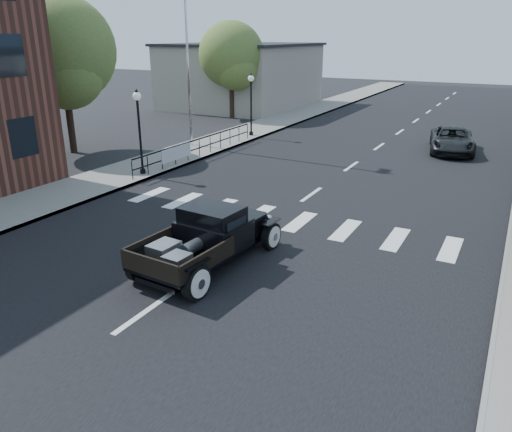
% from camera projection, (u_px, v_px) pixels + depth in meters
% --- Properties ---
extents(ground, '(120.00, 120.00, 0.00)m').
position_uv_depth(ground, '(215.00, 263.00, 13.76)').
color(ground, black).
rests_on(ground, ground).
extents(road, '(14.00, 80.00, 0.02)m').
position_uv_depth(road, '(369.00, 154.00, 26.18)').
color(road, black).
rests_on(road, ground).
extents(road_markings, '(12.00, 60.00, 0.06)m').
position_uv_depth(road_markings, '(337.00, 177.00, 22.04)').
color(road_markings, silver).
rests_on(road_markings, ground).
extents(sidewalk_left, '(3.00, 80.00, 0.15)m').
position_uv_depth(sidewalk_left, '(230.00, 138.00, 29.92)').
color(sidewalk_left, gray).
rests_on(sidewalk_left, ground).
extents(low_building_left, '(10.00, 12.00, 5.00)m').
position_uv_depth(low_building_left, '(242.00, 76.00, 42.73)').
color(low_building_left, '#A19887').
rests_on(low_building_left, ground).
extents(railing, '(0.08, 10.00, 1.00)m').
position_uv_depth(railing, '(199.00, 146.00, 25.05)').
color(railing, black).
rests_on(railing, sidewalk_left).
extents(banner, '(0.04, 2.20, 0.60)m').
position_uv_depth(banner, '(177.00, 158.00, 23.42)').
color(banner, silver).
rests_on(banner, sidewalk_left).
extents(lamp_post_b, '(0.36, 0.36, 3.64)m').
position_uv_depth(lamp_post_b, '(140.00, 132.00, 21.41)').
color(lamp_post_b, black).
rests_on(lamp_post_b, sidewalk_left).
extents(lamp_post_c, '(0.36, 0.36, 3.64)m').
position_uv_depth(lamp_post_c, '(251.00, 105.00, 29.70)').
color(lamp_post_c, black).
rests_on(lamp_post_c, sidewalk_left).
extents(flagpole, '(0.12, 0.12, 12.37)m').
position_uv_depth(flagpole, '(186.00, 26.00, 25.59)').
color(flagpole, silver).
rests_on(flagpole, sidewalk_left).
extents(big_tree_near, '(5.36, 5.36, 7.88)m').
position_uv_depth(big_tree_near, '(64.00, 76.00, 25.22)').
color(big_tree_near, '#50642B').
rests_on(big_tree_near, ground).
extents(big_tree_far, '(4.69, 4.69, 6.89)m').
position_uv_depth(big_tree_far, '(231.00, 70.00, 36.33)').
color(big_tree_far, '#50642B').
rests_on(big_tree_far, ground).
extents(hotrod_pickup, '(2.58, 4.92, 1.65)m').
position_uv_depth(hotrod_pickup, '(208.00, 237.00, 13.36)').
color(hotrod_pickup, black).
rests_on(hotrod_pickup, ground).
extents(second_car, '(2.92, 4.94, 1.29)m').
position_uv_depth(second_car, '(452.00, 140.00, 26.39)').
color(second_car, black).
rests_on(second_car, ground).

